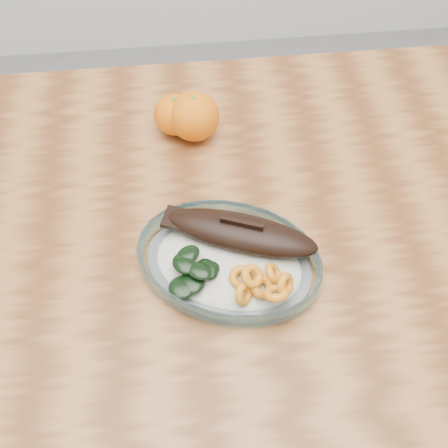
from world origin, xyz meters
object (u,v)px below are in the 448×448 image
Objects in this scene: orange_right at (194,116)px; orange_left at (175,115)px; plated_meal at (229,259)px; dining_table at (193,273)px.

orange_left is at bearing 154.55° from orange_right.
orange_right reaches higher than plated_meal.
dining_table is 0.26m from orange_left.
dining_table is at bearing -96.39° from orange_right.
orange_left is (-0.01, 0.22, 0.13)m from dining_table.
orange_left is (-0.06, 0.28, 0.02)m from plated_meal.
orange_right reaches higher than dining_table.
dining_table is 14.54× the size of orange_right.
plated_meal is 0.27m from orange_right.
dining_table is 0.25m from orange_right.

